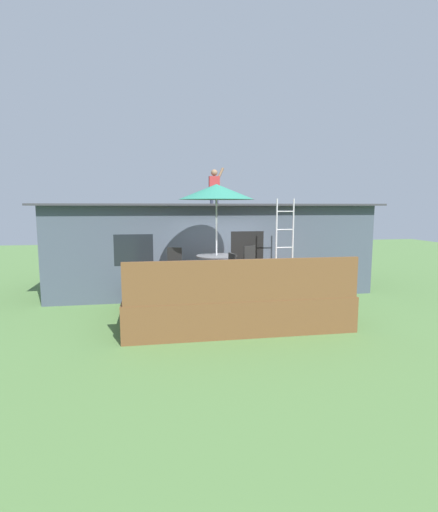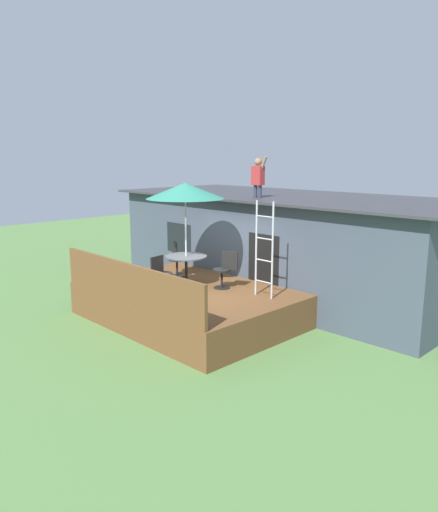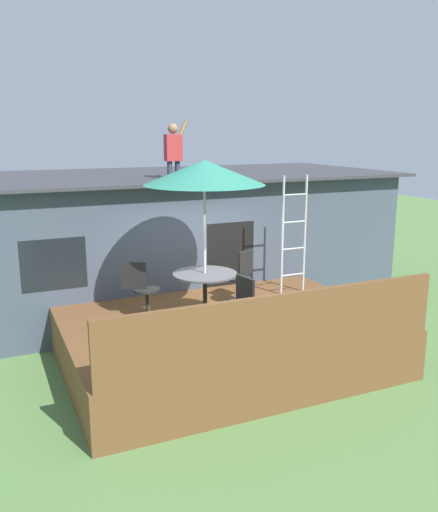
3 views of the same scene
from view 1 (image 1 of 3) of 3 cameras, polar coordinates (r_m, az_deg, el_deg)
name	(u,v)px [view 1 (image 1 of 3)]	position (r m, az deg, el deg)	size (l,w,h in m)	color
ground_plane	(228,314)	(10.08, 1.33, -8.66)	(40.00, 40.00, 0.00)	#567F42
house	(208,245)	(13.30, -1.62, 1.58)	(10.50, 4.50, 2.87)	#424C5B
deck	(228,299)	(9.98, 1.34, -6.45)	(5.12, 3.84, 0.80)	brown
deck_railing	(245,281)	(8.01, 3.93, -3.69)	(5.02, 0.08, 0.90)	brown
patio_table	(217,262)	(9.78, -0.37, -0.84)	(1.04, 1.04, 0.74)	black
patio_umbrella	(216,192)	(9.69, -0.38, 9.52)	(1.90, 1.90, 2.54)	silver
step_ladder	(285,239)	(10.80, 9.76, 2.58)	(0.52, 0.04, 2.20)	silver
person_figure	(215,184)	(12.02, -0.67, 10.68)	(0.47, 0.20, 1.11)	#33384C
patio_chair_left	(179,265)	(10.13, -5.93, -1.34)	(0.59, 0.44, 0.92)	black
patio_chair_right	(246,263)	(10.43, 4.03, -1.06)	(0.58, 0.44, 0.92)	black
patio_chair_near	(230,272)	(8.94, 1.68, -2.47)	(0.44, 0.62, 0.92)	black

